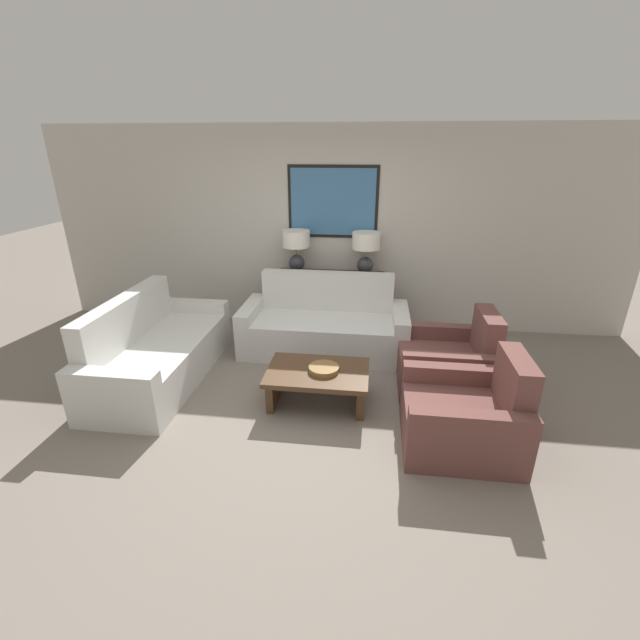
{
  "coord_description": "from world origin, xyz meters",
  "views": [
    {
      "loc": [
        0.56,
        -3.38,
        2.38
      ],
      "look_at": [
        0.02,
        0.82,
        0.65
      ],
      "focal_mm": 24.0,
      "sensor_mm": 36.0,
      "label": 1
    }
  ],
  "objects_px": {
    "armchair_near_back_wall": "(449,363)",
    "table_lamp_right": "(366,248)",
    "couch_by_side": "(157,352)",
    "coffee_table": "(318,379)",
    "console_table": "(330,302)",
    "decorative_bowl": "(324,369)",
    "armchair_near_camera": "(466,417)",
    "couch_by_back_wall": "(325,327)",
    "table_lamp_left": "(296,246)"
  },
  "relations": [
    {
      "from": "armchair_near_back_wall",
      "to": "table_lamp_right",
      "type": "bearing_deg",
      "value": 124.18
    },
    {
      "from": "couch_by_side",
      "to": "coffee_table",
      "type": "distance_m",
      "value": 1.82
    },
    {
      "from": "console_table",
      "to": "decorative_bowl",
      "type": "height_order",
      "value": "console_table"
    },
    {
      "from": "coffee_table",
      "to": "armchair_near_camera",
      "type": "height_order",
      "value": "armchair_near_camera"
    },
    {
      "from": "couch_by_side",
      "to": "armchair_near_camera",
      "type": "bearing_deg",
      "value": -13.71
    },
    {
      "from": "coffee_table",
      "to": "armchair_near_camera",
      "type": "distance_m",
      "value": 1.4
    },
    {
      "from": "decorative_bowl",
      "to": "armchair_near_camera",
      "type": "bearing_deg",
      "value": -20.45
    },
    {
      "from": "decorative_bowl",
      "to": "armchair_near_camera",
      "type": "relative_size",
      "value": 0.31
    },
    {
      "from": "armchair_near_back_wall",
      "to": "armchair_near_camera",
      "type": "xyz_separation_m",
      "value": [
        0.0,
        -0.96,
        0.0
      ]
    },
    {
      "from": "decorative_bowl",
      "to": "couch_by_side",
      "type": "bearing_deg",
      "value": 171.09
    },
    {
      "from": "console_table",
      "to": "decorative_bowl",
      "type": "distance_m",
      "value": 1.88
    },
    {
      "from": "table_lamp_right",
      "to": "couch_by_side",
      "type": "relative_size",
      "value": 0.28
    },
    {
      "from": "couch_by_back_wall",
      "to": "armchair_near_camera",
      "type": "bearing_deg",
      "value": -50.5
    },
    {
      "from": "decorative_bowl",
      "to": "table_lamp_left",
      "type": "bearing_deg",
      "value": 107.54
    },
    {
      "from": "table_lamp_left",
      "to": "armchair_near_back_wall",
      "type": "relative_size",
      "value": 0.59
    },
    {
      "from": "table_lamp_left",
      "to": "couch_by_back_wall",
      "type": "relative_size",
      "value": 0.28
    },
    {
      "from": "console_table",
      "to": "coffee_table",
      "type": "distance_m",
      "value": 1.87
    },
    {
      "from": "table_lamp_right",
      "to": "table_lamp_left",
      "type": "bearing_deg",
      "value": 180.0
    },
    {
      "from": "table_lamp_right",
      "to": "armchair_near_camera",
      "type": "bearing_deg",
      "value": -68.13
    },
    {
      "from": "table_lamp_right",
      "to": "couch_by_side",
      "type": "bearing_deg",
      "value": -144.06
    },
    {
      "from": "coffee_table",
      "to": "armchair_near_back_wall",
      "type": "height_order",
      "value": "armchair_near_back_wall"
    },
    {
      "from": "table_lamp_right",
      "to": "coffee_table",
      "type": "distance_m",
      "value": 2.1
    },
    {
      "from": "armchair_near_camera",
      "to": "armchair_near_back_wall",
      "type": "bearing_deg",
      "value": 90.0
    },
    {
      "from": "console_table",
      "to": "table_lamp_right",
      "type": "distance_m",
      "value": 0.89
    },
    {
      "from": "table_lamp_right",
      "to": "armchair_near_back_wall",
      "type": "relative_size",
      "value": 0.59
    },
    {
      "from": "console_table",
      "to": "coffee_table",
      "type": "xyz_separation_m",
      "value": [
        0.07,
        -1.86,
        -0.14
      ]
    },
    {
      "from": "coffee_table",
      "to": "console_table",
      "type": "bearing_deg",
      "value": 92.28
    },
    {
      "from": "table_lamp_left",
      "to": "couch_by_side",
      "type": "distance_m",
      "value": 2.2
    },
    {
      "from": "decorative_bowl",
      "to": "armchair_near_camera",
      "type": "height_order",
      "value": "armchair_near_camera"
    },
    {
      "from": "couch_by_side",
      "to": "armchair_near_back_wall",
      "type": "height_order",
      "value": "couch_by_side"
    },
    {
      "from": "console_table",
      "to": "couch_by_back_wall",
      "type": "bearing_deg",
      "value": -90.0
    },
    {
      "from": "coffee_table",
      "to": "decorative_bowl",
      "type": "bearing_deg",
      "value": -8.63
    },
    {
      "from": "armchair_near_camera",
      "to": "coffee_table",
      "type": "bearing_deg",
      "value": 160.07
    },
    {
      "from": "couch_by_side",
      "to": "table_lamp_right",
      "type": "bearing_deg",
      "value": 35.94
    },
    {
      "from": "table_lamp_left",
      "to": "coffee_table",
      "type": "bearing_deg",
      "value": -74.12
    },
    {
      "from": "armchair_near_camera",
      "to": "console_table",
      "type": "bearing_deg",
      "value": 120.79
    },
    {
      "from": "couch_by_side",
      "to": "coffee_table",
      "type": "relative_size",
      "value": 2.04
    },
    {
      "from": "table_lamp_left",
      "to": "decorative_bowl",
      "type": "distance_m",
      "value": 2.11
    },
    {
      "from": "coffee_table",
      "to": "armchair_near_camera",
      "type": "bearing_deg",
      "value": -19.93
    },
    {
      "from": "couch_by_side",
      "to": "console_table",
      "type": "bearing_deg",
      "value": 42.51
    },
    {
      "from": "table_lamp_right",
      "to": "coffee_table",
      "type": "relative_size",
      "value": 0.57
    },
    {
      "from": "console_table",
      "to": "armchair_near_back_wall",
      "type": "bearing_deg",
      "value": -44.75
    },
    {
      "from": "armchair_near_camera",
      "to": "table_lamp_right",
      "type": "bearing_deg",
      "value": 111.87
    },
    {
      "from": "table_lamp_left",
      "to": "armchair_near_camera",
      "type": "bearing_deg",
      "value": -51.67
    },
    {
      "from": "table_lamp_right",
      "to": "couch_by_back_wall",
      "type": "distance_m",
      "value": 1.17
    },
    {
      "from": "decorative_bowl",
      "to": "armchair_near_back_wall",
      "type": "distance_m",
      "value": 1.35
    },
    {
      "from": "table_lamp_left",
      "to": "coffee_table",
      "type": "distance_m",
      "value": 2.13
    },
    {
      "from": "table_lamp_left",
      "to": "table_lamp_right",
      "type": "distance_m",
      "value": 0.91
    },
    {
      "from": "couch_by_side",
      "to": "decorative_bowl",
      "type": "distance_m",
      "value": 1.88
    },
    {
      "from": "coffee_table",
      "to": "armchair_near_back_wall",
      "type": "relative_size",
      "value": 1.05
    }
  ]
}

